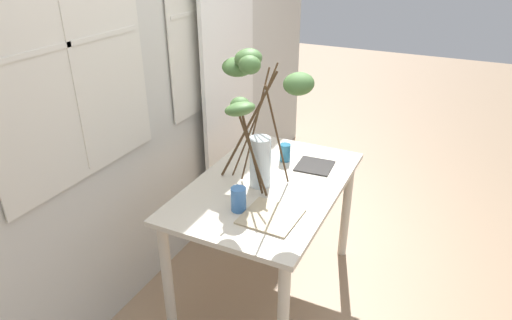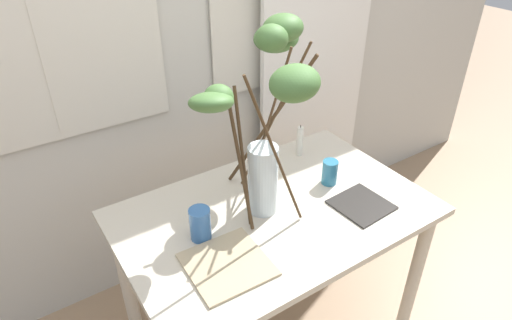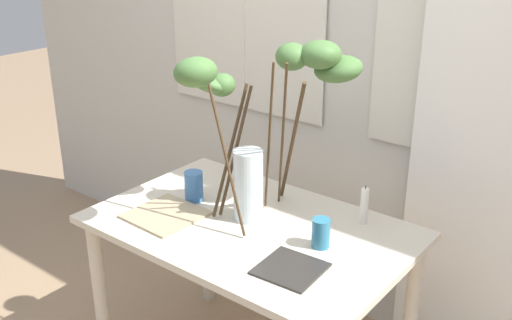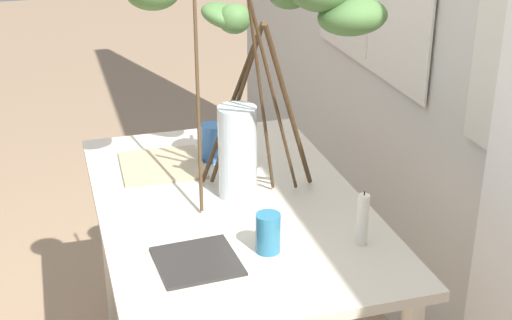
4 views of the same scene
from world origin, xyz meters
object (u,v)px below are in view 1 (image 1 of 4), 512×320
(vase_with_branches, at_px, (255,104))
(drinking_glass_blue_left, at_px, (238,199))
(pillar_candle, at_px, (251,140))
(plate_square_right, at_px, (315,166))
(dining_table, at_px, (268,200))
(plate_square_left, at_px, (271,216))
(drinking_glass_blue_right, at_px, (285,153))

(vase_with_branches, height_order, drinking_glass_blue_left, vase_with_branches)
(vase_with_branches, height_order, pillar_candle, vase_with_branches)
(plate_square_right, bearing_deg, dining_table, 151.21)
(drinking_glass_blue_left, bearing_deg, dining_table, -3.69)
(plate_square_left, bearing_deg, drinking_glass_blue_left, 92.82)
(vase_with_branches, bearing_deg, pillar_candle, 30.06)
(plate_square_right, relative_size, pillar_candle, 1.31)
(drinking_glass_blue_left, relative_size, plate_square_left, 0.47)
(vase_with_branches, relative_size, drinking_glass_blue_left, 5.58)
(drinking_glass_blue_right, xyz_separation_m, plate_square_right, (0.00, -0.20, -0.05))
(drinking_glass_blue_left, bearing_deg, pillar_candle, 21.34)
(plate_square_left, distance_m, plate_square_right, 0.62)
(dining_table, relative_size, plate_square_left, 4.55)
(vase_with_branches, relative_size, drinking_glass_blue_right, 6.49)
(dining_table, bearing_deg, drinking_glass_blue_right, 4.45)
(drinking_glass_blue_right, relative_size, pillar_candle, 0.69)
(drinking_glass_blue_left, bearing_deg, drinking_glass_blue_right, 0.30)
(vase_with_branches, relative_size, plate_square_left, 2.64)
(drinking_glass_blue_right, bearing_deg, vase_with_branches, 167.62)
(dining_table, distance_m, plate_square_left, 0.37)
(drinking_glass_blue_left, xyz_separation_m, plate_square_left, (0.01, -0.18, -0.06))
(dining_table, distance_m, drinking_glass_blue_right, 0.35)
(drinking_glass_blue_right, relative_size, plate_square_right, 0.53)
(drinking_glass_blue_left, height_order, drinking_glass_blue_right, drinking_glass_blue_left)
(vase_with_branches, distance_m, drinking_glass_blue_right, 0.50)
(dining_table, xyz_separation_m, plate_square_right, (0.31, -0.17, 0.12))
(vase_with_branches, bearing_deg, drinking_glass_blue_right, -12.38)
(drinking_glass_blue_left, distance_m, plate_square_right, 0.66)
(plate_square_left, distance_m, pillar_candle, 0.79)
(drinking_glass_blue_right, bearing_deg, pillar_candle, 82.07)
(vase_with_branches, xyz_separation_m, plate_square_left, (-0.32, -0.24, -0.45))
(vase_with_branches, distance_m, plate_square_left, 0.61)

